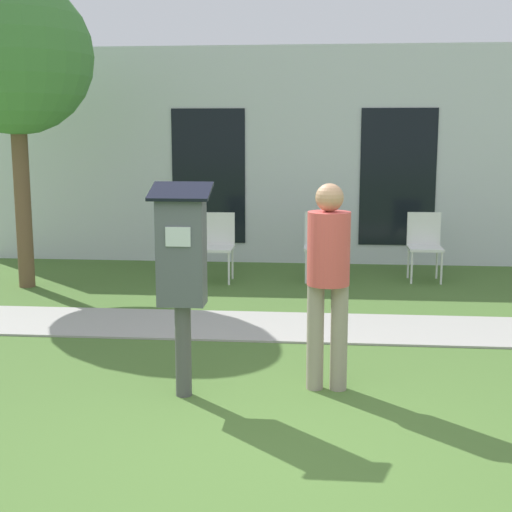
{
  "coord_description": "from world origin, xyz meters",
  "views": [
    {
      "loc": [
        0.27,
        -4.04,
        1.94
      ],
      "look_at": [
        -0.19,
        1.1,
        1.05
      ],
      "focal_mm": 50.0,
      "sensor_mm": 36.0,
      "label": 1
    }
  ],
  "objects_px": {
    "outdoor_chair_middle": "(321,240)",
    "outdoor_chair_right": "(424,241)",
    "parking_meter": "(182,262)",
    "person_standing": "(328,270)",
    "outdoor_chair_left": "(217,241)"
  },
  "relations": [
    {
      "from": "parking_meter",
      "to": "outdoor_chair_right",
      "type": "relative_size",
      "value": 1.77
    },
    {
      "from": "parking_meter",
      "to": "outdoor_chair_right",
      "type": "xyz_separation_m",
      "value": [
        2.39,
        4.5,
        -0.49
      ]
    },
    {
      "from": "outdoor_chair_middle",
      "to": "outdoor_chair_right",
      "type": "height_order",
      "value": "same"
    },
    {
      "from": "outdoor_chair_middle",
      "to": "outdoor_chair_right",
      "type": "distance_m",
      "value": 1.37
    },
    {
      "from": "parking_meter",
      "to": "outdoor_chair_right",
      "type": "bearing_deg",
      "value": 62.04
    },
    {
      "from": "person_standing",
      "to": "outdoor_chair_left",
      "type": "relative_size",
      "value": 1.76
    },
    {
      "from": "outdoor_chair_middle",
      "to": "person_standing",
      "type": "bearing_deg",
      "value": -110.35
    },
    {
      "from": "outdoor_chair_left",
      "to": "outdoor_chair_right",
      "type": "bearing_deg",
      "value": 25.35
    },
    {
      "from": "outdoor_chair_left",
      "to": "outdoor_chair_middle",
      "type": "xyz_separation_m",
      "value": [
        1.37,
        0.18,
        0.0
      ]
    },
    {
      "from": "parking_meter",
      "to": "person_standing",
      "type": "height_order",
      "value": "parking_meter"
    },
    {
      "from": "outdoor_chair_middle",
      "to": "outdoor_chair_right",
      "type": "relative_size",
      "value": 1.0
    },
    {
      "from": "person_standing",
      "to": "outdoor_chair_right",
      "type": "relative_size",
      "value": 1.76
    },
    {
      "from": "outdoor_chair_left",
      "to": "outdoor_chair_right",
      "type": "relative_size",
      "value": 1.0
    },
    {
      "from": "outdoor_chair_right",
      "to": "outdoor_chair_left",
      "type": "bearing_deg",
      "value": -170.91
    },
    {
      "from": "person_standing",
      "to": "outdoor_chair_right",
      "type": "distance_m",
      "value": 4.48
    }
  ]
}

